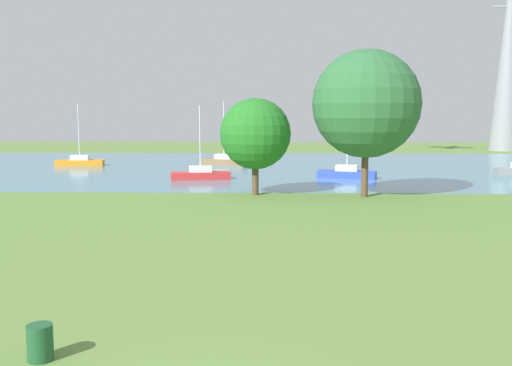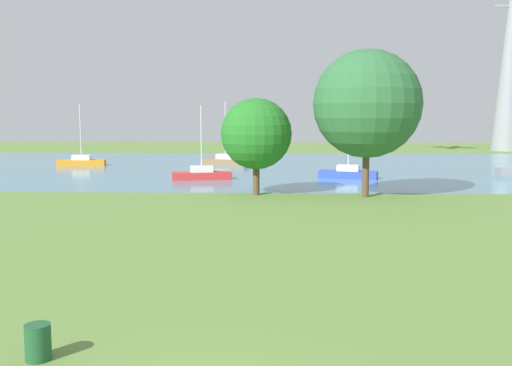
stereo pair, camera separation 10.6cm
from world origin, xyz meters
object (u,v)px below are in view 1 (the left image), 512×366
Objects in this scene: sailboat_brown at (224,160)px; sailboat_orange at (80,161)px; tree_west_near at (366,104)px; electricity_pylon at (509,48)px; sailboat_blue at (347,173)px; tree_east_far at (255,134)px; sailboat_red at (200,174)px; litter_bin at (40,342)px.

sailboat_orange is at bearing -172.61° from sailboat_brown.
electricity_pylon reaches higher than tree_west_near.
sailboat_orange is 28.36m from sailboat_blue.
tree_east_far reaches higher than sailboat_blue.
sailboat_red is at bearing -40.92° from sailboat_orange.
electricity_pylon is (27.50, 37.82, 14.30)m from sailboat_blue.
sailboat_brown is at bearing 115.18° from tree_west_near.
sailboat_orange reaches higher than sailboat_red.
electricity_pylon is (27.70, 48.80, 8.76)m from tree_west_near.
tree_west_near reaches higher than sailboat_red.
electricity_pylon is at bearing 62.59° from litter_bin.
sailboat_blue is (11.39, -12.81, -0.01)m from sailboat_brown.
sailboat_orange is (-14.07, 12.20, 0.00)m from sailboat_red.
sailboat_orange is (-14.79, -1.92, -0.00)m from sailboat_brown.
sailboat_blue is 0.19× the size of electricity_pylon.
electricity_pylon is at bearing 53.98° from sailboat_blue.
tree_west_near is (25.97, -21.88, 5.53)m from sailboat_orange.
sailboat_blue is (11.15, 36.73, 0.05)m from litter_bin.
sailboat_blue is at bearing -22.59° from sailboat_orange.
electricity_pylon reaches higher than tree_east_far.
sailboat_orange reaches higher than litter_bin.
tree_east_far is (4.79, -8.97, 3.59)m from sailboat_red.
sailboat_brown reaches higher than sailboat_red.
tree_west_near is 0.32× the size of electricity_pylon.
tree_east_far is at bearing -125.45° from sailboat_blue.
sailboat_blue is 13.12m from tree_east_far.
sailboat_red is 0.94× the size of tree_east_far.
tree_west_near is at bearing -119.58° from electricity_pylon.
electricity_pylon reaches higher than litter_bin.
sailboat_blue is at bearing 73.11° from litter_bin.
sailboat_red is 0.94× the size of sailboat_orange.
sailboat_brown is at bearing 90.27° from litter_bin.
sailboat_blue is at bearing 88.93° from tree_west_near.
sailboat_blue is 12.30m from tree_west_near.
sailboat_brown reaches higher than tree_east_far.
electricity_pylon reaches higher than sailboat_brown.
litter_bin is 0.13× the size of sailboat_orange.
electricity_pylon is (39.61, 39.13, 14.30)m from sailboat_red.
sailboat_blue is at bearing -126.02° from electricity_pylon.
sailboat_red is 57.48m from electricity_pylon.
sailboat_brown is 0.23× the size of electricity_pylon.
litter_bin is 0.12× the size of sailboat_brown.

